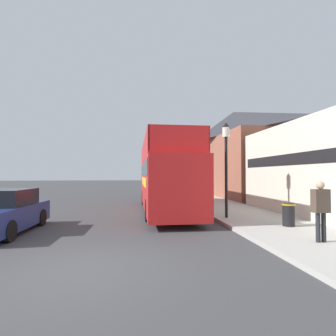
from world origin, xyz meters
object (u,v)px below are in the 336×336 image
parked_car_ahead_of_bus (160,190)px  pedestrian_nearest (321,205)px  parked_car_far_side (5,213)px  tour_bus (164,179)px  lamp_post_nearest (226,151)px  lamp_post_second (189,156)px  litter_bin (289,214)px

parked_car_ahead_of_bus → pedestrian_nearest: size_ratio=2.30×
pedestrian_nearest → parked_car_far_side: bearing=162.6°
tour_bus → parked_car_ahead_of_bus: 9.29m
tour_bus → pedestrian_nearest: 8.91m
lamp_post_nearest → lamp_post_second: (0.09, 8.61, 0.36)m
parked_car_far_side → pedestrian_nearest: pedestrian_nearest is taller
litter_bin → parked_car_far_side: bearing=175.6°
parked_car_ahead_of_bus → pedestrian_nearest: pedestrian_nearest is taller
pedestrian_nearest → litter_bin: (0.46, 2.31, -0.60)m
lamp_post_second → parked_car_ahead_of_bus: bearing=113.0°
tour_bus → litter_bin: 7.20m
lamp_post_second → litter_bin: size_ratio=5.77×
parked_car_ahead_of_bus → lamp_post_nearest: bearing=-81.0°
parked_car_far_side → tour_bus: bearing=-139.7°
tour_bus → pedestrian_nearest: tour_bus is taller
tour_bus → parked_car_ahead_of_bus: (0.70, 9.19, -1.18)m
pedestrian_nearest → litter_bin: bearing=78.7°
parked_car_far_side → lamp_post_nearest: (8.71, 1.40, 2.43)m
parked_car_ahead_of_bus → parked_car_far_side: 15.85m
parked_car_ahead_of_bus → lamp_post_nearest: (1.70, -12.83, 2.48)m
tour_bus → parked_car_far_side: (-6.31, -5.03, -1.12)m
parked_car_far_side → pedestrian_nearest: 10.37m
lamp_post_nearest → litter_bin: lamp_post_nearest is taller
parked_car_ahead_of_bus → litter_bin: bearing=-76.0°
pedestrian_nearest → litter_bin: pedestrian_nearest is taller
parked_car_ahead_of_bus → pedestrian_nearest: 17.57m
pedestrian_nearest → litter_bin: 2.43m
tour_bus → lamp_post_nearest: size_ratio=2.60×
lamp_post_second → lamp_post_nearest: bearing=-90.6°
lamp_post_second → litter_bin: lamp_post_second is taller
parked_car_far_side → lamp_post_second: (8.79, 10.00, 2.79)m
parked_car_ahead_of_bus → parked_car_far_side: size_ratio=0.95×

